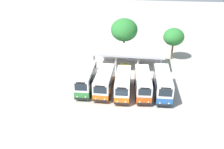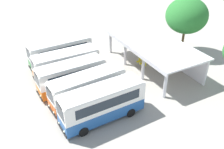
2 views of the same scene
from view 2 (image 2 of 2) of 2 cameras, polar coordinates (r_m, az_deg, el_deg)
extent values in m
plane|color=#A39E93|center=(26.89, -14.71, -5.41)|extent=(180.00, 180.00, 0.00)
cylinder|color=black|center=(31.06, -14.82, 0.97)|extent=(0.27, 0.91, 0.90)
cylinder|color=black|center=(32.82, -15.94, 2.53)|extent=(0.27, 0.91, 0.90)
cylinder|color=black|center=(32.40, -6.82, 3.21)|extent=(0.27, 0.91, 0.90)
cylinder|color=black|center=(34.09, -8.30, 4.60)|extent=(0.27, 0.91, 0.90)
cube|color=#337F3D|center=(32.28, -11.50, 3.65)|extent=(2.55, 7.82, 1.13)
cube|color=silver|center=(31.66, -11.77, 5.91)|extent=(2.55, 7.82, 1.70)
cube|color=silver|center=(31.28, -11.95, 7.41)|extent=(2.47, 7.58, 0.12)
cube|color=black|center=(31.63, -17.97, 1.17)|extent=(2.06, 0.20, 0.28)
cube|color=#1E2833|center=(30.77, -18.46, 4.22)|extent=(1.77, 0.14, 1.10)
cube|color=black|center=(30.49, -18.67, 5.36)|extent=(1.30, 0.12, 0.24)
cube|color=#1E2833|center=(30.74, -10.90, 5.32)|extent=(0.35, 6.17, 0.93)
cube|color=#1E2833|center=(32.59, -12.29, 6.71)|extent=(0.35, 6.17, 0.93)
sphere|color=#EAEACC|center=(30.97, -17.76, 1.20)|extent=(0.20, 0.20, 0.20)
sphere|color=#EAEACC|center=(32.00, -18.33, 2.11)|extent=(0.20, 0.20, 0.20)
cylinder|color=black|center=(28.58, -13.75, -1.74)|extent=(0.23, 0.90, 0.90)
cylinder|color=black|center=(30.41, -14.95, 0.25)|extent=(0.23, 0.90, 0.90)
cylinder|color=black|center=(29.78, -5.27, 0.57)|extent=(0.23, 0.90, 0.90)
cylinder|color=black|center=(31.54, -6.91, 2.36)|extent=(0.23, 0.90, 0.90)
cube|color=orange|center=(29.77, -10.24, 1.12)|extent=(2.38, 7.49, 1.00)
cube|color=white|center=(29.14, -10.48, 3.34)|extent=(2.38, 7.49, 1.62)
cube|color=white|center=(28.75, -10.64, 4.86)|extent=(2.30, 7.26, 0.12)
cube|color=black|center=(29.23, -17.09, -1.31)|extent=(2.17, 0.13, 0.28)
cube|color=#1E2833|center=(28.39, -17.53, 1.62)|extent=(1.88, 0.07, 1.05)
cube|color=black|center=(28.09, -17.74, 2.75)|extent=(1.37, 0.07, 0.24)
cube|color=#1E2833|center=(28.19, -9.52, 2.53)|extent=(0.11, 5.97, 0.89)
cube|color=#1E2833|center=(30.11, -11.04, 4.35)|extent=(0.11, 5.97, 0.89)
sphere|color=#EAEACC|center=(28.54, -16.86, -1.38)|extent=(0.20, 0.20, 0.20)
sphere|color=#EAEACC|center=(29.61, -17.45, -0.22)|extent=(0.20, 0.20, 0.20)
cylinder|color=black|center=(26.16, -12.67, -5.02)|extent=(0.26, 0.91, 0.90)
cylinder|color=black|center=(27.78, -14.07, -2.84)|extent=(0.26, 0.91, 0.90)
cylinder|color=black|center=(27.45, -3.93, -2.31)|extent=(0.26, 0.91, 0.90)
cylinder|color=black|center=(29.00, -5.76, -0.38)|extent=(0.26, 0.91, 0.90)
cube|color=orange|center=(27.25, -9.11, -1.77)|extent=(2.43, 7.27, 1.07)
cube|color=silver|center=(26.54, -9.35, 0.69)|extent=(2.43, 7.27, 1.66)
cube|color=silver|center=(26.10, -9.52, 2.36)|extent=(2.36, 7.05, 0.12)
cube|color=black|center=(26.68, -16.23, -4.60)|extent=(2.02, 0.18, 0.28)
cube|color=#1E2833|center=(25.70, -16.72, -1.31)|extent=(1.75, 0.12, 1.08)
cube|color=black|center=(25.36, -16.95, -0.06)|extent=(1.28, 0.10, 0.24)
cube|color=#1E2833|center=(25.69, -8.26, -0.19)|extent=(0.28, 5.75, 0.91)
cube|color=#1E2833|center=(27.41, -10.01, 1.80)|extent=(0.28, 5.75, 0.91)
sphere|color=#EAEACC|center=(26.03, -15.95, -4.71)|extent=(0.20, 0.20, 0.20)
sphere|color=#EAEACC|center=(26.98, -16.66, -3.42)|extent=(0.20, 0.20, 0.20)
cylinder|color=black|center=(23.94, -9.30, -8.54)|extent=(0.30, 0.92, 0.90)
cylinder|color=black|center=(25.43, -11.26, -6.02)|extent=(0.30, 0.92, 0.90)
cylinder|color=black|center=(25.65, 0.26, -4.94)|extent=(0.30, 0.92, 0.90)
cylinder|color=black|center=(27.06, -2.10, -2.80)|extent=(0.30, 0.92, 0.90)
cube|color=#D14C14|center=(25.12, -5.52, -4.59)|extent=(2.79, 7.76, 1.14)
cube|color=silver|center=(24.34, -5.68, -1.99)|extent=(2.79, 7.76, 1.58)
cube|color=silver|center=(23.88, -5.79, -0.29)|extent=(2.70, 7.53, 0.12)
cube|color=black|center=(24.27, -13.52, -8.22)|extent=(2.02, 0.28, 0.28)
cube|color=#1E2833|center=(23.18, -13.98, -4.67)|extent=(1.74, 0.20, 1.03)
cube|color=black|center=(22.83, -14.17, -3.41)|extent=(1.28, 0.16, 0.24)
cube|color=#1E2833|center=(23.57, -4.26, -3.01)|extent=(0.57, 6.06, 0.87)
cube|color=#1E2833|center=(25.15, -6.63, -0.72)|extent=(0.57, 6.06, 0.87)
sphere|color=#EAEACC|center=(23.64, -13.07, -8.42)|extent=(0.20, 0.20, 0.20)
sphere|color=#EAEACC|center=(24.53, -14.09, -6.90)|extent=(0.20, 0.20, 0.20)
cylinder|color=black|center=(21.92, -6.51, -12.81)|extent=(0.26, 0.91, 0.90)
cylinder|color=black|center=(23.38, -8.73, -9.63)|extent=(0.26, 0.91, 0.90)
cylinder|color=black|center=(23.67, 4.29, -8.67)|extent=(0.26, 0.91, 0.90)
cylinder|color=black|center=(25.03, 1.56, -6.01)|extent=(0.26, 0.91, 0.90)
cube|color=#23569E|center=(23.05, -2.19, -8.24)|extent=(2.54, 7.91, 1.16)
cube|color=white|center=(22.14, -2.27, -5.34)|extent=(2.54, 7.91, 1.76)
cube|color=white|center=(21.59, -2.32, -3.34)|extent=(2.46, 7.67, 0.12)
cube|color=black|center=(22.24, -11.32, -12.27)|extent=(2.10, 0.19, 0.28)
cube|color=#1E2833|center=(20.97, -11.75, -8.37)|extent=(1.81, 0.13, 1.15)
cube|color=black|center=(20.53, -11.97, -6.84)|extent=(1.32, 0.11, 0.24)
cube|color=#1E2833|center=(21.39, -0.62, -6.66)|extent=(0.31, 6.25, 0.97)
cube|color=#1E2833|center=(22.94, -3.37, -3.75)|extent=(0.31, 6.25, 0.97)
sphere|color=#EAEACC|center=(21.61, -10.79, -12.65)|extent=(0.20, 0.20, 0.20)
sphere|color=#EAEACC|center=(22.47, -11.93, -10.74)|extent=(0.20, 0.20, 0.20)
cylinder|color=silver|center=(34.59, -0.35, 7.47)|extent=(0.36, 0.36, 3.20)
cylinder|color=silver|center=(31.46, 3.05, 4.86)|extent=(0.36, 0.36, 3.20)
cylinder|color=silver|center=(28.55, 7.12, 1.67)|extent=(0.36, 0.36, 3.20)
cylinder|color=silver|center=(25.92, 12.06, -2.21)|extent=(0.36, 0.36, 3.20)
cube|color=white|center=(32.94, 12.90, 5.34)|extent=(12.72, 0.20, 3.20)
cube|color=white|center=(30.60, 9.24, 7.20)|extent=(13.22, 6.25, 0.20)
cube|color=white|center=(29.07, 4.28, 5.66)|extent=(13.22, 0.10, 0.28)
cylinder|color=slate|center=(31.95, 5.89, 2.36)|extent=(0.03, 0.03, 0.44)
cylinder|color=slate|center=(32.21, 5.55, 2.64)|extent=(0.03, 0.03, 0.44)
cylinder|color=slate|center=(32.12, 6.42, 2.50)|extent=(0.03, 0.03, 0.44)
cylinder|color=slate|center=(32.38, 6.08, 2.77)|extent=(0.03, 0.03, 0.44)
cube|color=yellow|center=(32.05, 6.01, 2.95)|extent=(0.45, 0.45, 0.04)
cube|color=yellow|center=(32.05, 6.33, 3.34)|extent=(0.44, 0.05, 0.40)
cylinder|color=slate|center=(31.54, 6.53, 1.91)|extent=(0.03, 0.03, 0.44)
cylinder|color=slate|center=(31.79, 6.18, 2.19)|extent=(0.03, 0.03, 0.44)
cylinder|color=slate|center=(31.71, 7.06, 2.05)|extent=(0.03, 0.03, 0.44)
cylinder|color=slate|center=(31.97, 6.71, 2.33)|extent=(0.03, 0.03, 0.44)
cube|color=yellow|center=(31.64, 6.65, 2.50)|extent=(0.45, 0.45, 0.04)
cube|color=yellow|center=(31.64, 6.97, 2.89)|extent=(0.44, 0.05, 0.40)
cylinder|color=slate|center=(31.10, 7.08, 1.41)|extent=(0.03, 0.03, 0.44)
cylinder|color=slate|center=(31.35, 6.72, 1.70)|extent=(0.03, 0.03, 0.44)
cylinder|color=slate|center=(31.28, 7.62, 1.56)|extent=(0.03, 0.03, 0.44)
cylinder|color=slate|center=(31.53, 7.26, 1.84)|extent=(0.03, 0.03, 0.44)
cube|color=yellow|center=(31.19, 7.20, 2.01)|extent=(0.45, 0.45, 0.04)
cube|color=yellow|center=(31.20, 7.53, 2.41)|extent=(0.44, 0.05, 0.40)
cylinder|color=brown|center=(36.04, 15.79, 7.27)|extent=(0.32, 0.32, 3.20)
ellipsoid|color=#28722D|center=(34.78, 16.67, 12.75)|extent=(5.48, 5.48, 4.66)
camera|label=1|loc=(31.46, -85.14, 9.86)|focal=38.71mm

